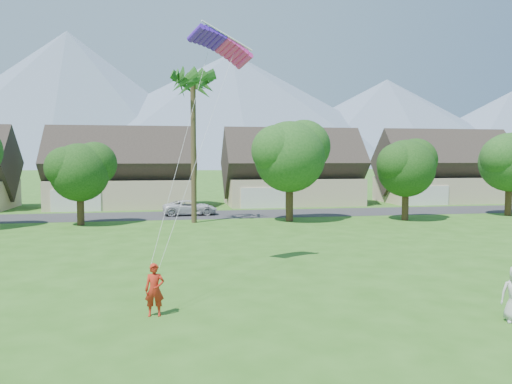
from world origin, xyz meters
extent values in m
plane|color=#2D6019|center=(0.00, 0.00, 0.00)|extent=(500.00, 500.00, 0.00)
cube|color=#2D2D30|center=(0.00, 34.00, 0.01)|extent=(90.00, 7.00, 0.01)
imported|color=#B42414|center=(-4.52, 4.21, 0.90)|extent=(0.69, 0.48, 1.81)
imported|color=silver|center=(-2.12, 34.00, 0.70)|extent=(5.21, 2.65, 1.41)
cone|color=slate|center=(-55.00, 260.00, 35.00)|extent=(190.00, 190.00, 70.00)
cone|color=slate|center=(30.00, 260.00, 31.00)|extent=(240.00, 240.00, 62.00)
cone|color=slate|center=(120.00, 260.00, 25.00)|extent=(200.00, 200.00, 50.00)
cone|color=slate|center=(200.00, 260.00, 22.50)|extent=(180.00, 180.00, 45.00)
cube|color=beige|center=(-9.00, 43.00, 1.50)|extent=(15.00, 8.00, 3.00)
cube|color=#382D28|center=(-9.00, 43.00, 4.79)|extent=(15.75, 8.15, 8.15)
cube|color=silver|center=(-13.20, 38.94, 1.10)|extent=(4.80, 0.12, 2.20)
cube|color=beige|center=(10.00, 43.00, 1.50)|extent=(15.00, 8.00, 3.00)
cube|color=#382D28|center=(10.00, 43.00, 4.79)|extent=(15.75, 8.15, 8.15)
cube|color=silver|center=(5.80, 38.94, 1.10)|extent=(4.80, 0.12, 2.20)
cube|color=beige|center=(29.00, 43.00, 1.50)|extent=(15.00, 8.00, 3.00)
cube|color=#382D28|center=(29.00, 43.00, 4.79)|extent=(15.75, 8.15, 8.15)
cube|color=silver|center=(24.80, 38.94, 1.10)|extent=(4.80, 0.12, 2.20)
cylinder|color=#47301C|center=(-11.00, 28.50, 1.09)|extent=(0.56, 0.56, 2.18)
sphere|color=#214916|center=(-11.00, 28.50, 4.22)|extent=(4.62, 4.62, 4.62)
cylinder|color=#47301C|center=(6.00, 28.00, 1.41)|extent=(0.62, 0.62, 2.82)
sphere|color=#214916|center=(6.00, 28.00, 5.46)|extent=(5.98, 5.98, 5.98)
cylinder|color=#47301C|center=(16.00, 27.00, 1.15)|extent=(0.58, 0.58, 2.30)
sphere|color=#214916|center=(16.00, 27.00, 4.46)|extent=(4.90, 4.90, 4.90)
cylinder|color=#47301C|center=(27.00, 28.50, 1.28)|extent=(0.60, 0.60, 2.56)
sphere|color=#214916|center=(27.00, 28.50, 4.96)|extent=(5.44, 5.44, 5.44)
cylinder|color=#4C3D26|center=(-2.00, 28.50, 6.00)|extent=(0.44, 0.44, 12.00)
sphere|color=#286021|center=(-2.00, 28.50, 12.30)|extent=(3.00, 3.00, 3.00)
cube|color=#4C1AC5|center=(-2.30, 10.68, 10.71)|extent=(1.80, 1.57, 0.50)
cube|color=#E42A90|center=(-0.78, 10.68, 10.71)|extent=(1.80, 1.57, 0.50)
camera|label=1|loc=(-3.97, -12.86, 5.42)|focal=35.00mm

